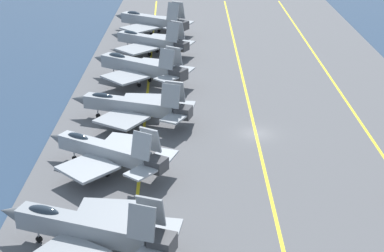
% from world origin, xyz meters
% --- Properties ---
extents(ground_plane, '(2000.00, 2000.00, 0.00)m').
position_xyz_m(ground_plane, '(0.00, 0.00, 0.00)').
color(ground_plane, navy).
extents(carrier_deck, '(174.37, 49.92, 0.40)m').
position_xyz_m(carrier_deck, '(0.00, 0.00, 0.20)').
color(carrier_deck, '#565659').
rests_on(carrier_deck, ground).
extents(deck_stripe_foul_line, '(156.93, 1.30, 0.01)m').
position_xyz_m(deck_stripe_foul_line, '(0.00, -13.73, 0.40)').
color(deck_stripe_foul_line, yellow).
rests_on(deck_stripe_foul_line, carrier_deck).
extents(deck_stripe_centerline, '(156.93, 0.36, 0.01)m').
position_xyz_m(deck_stripe_centerline, '(0.00, 0.00, 0.40)').
color(deck_stripe_centerline, yellow).
rests_on(deck_stripe_centerline, carrier_deck).
extents(deck_stripe_edge_line, '(156.84, 6.21, 0.01)m').
position_xyz_m(deck_stripe_edge_line, '(0.00, 13.73, 0.40)').
color(deck_stripe_edge_line, yellow).
rests_on(deck_stripe_edge_line, carrier_deck).
extents(parked_jet_second, '(12.24, 16.19, 6.13)m').
position_xyz_m(parked_jet_second, '(-24.39, 16.47, 2.85)').
color(parked_jet_second, gray).
rests_on(parked_jet_second, carrier_deck).
extents(parked_jet_third, '(12.30, 14.94, 5.84)m').
position_xyz_m(parked_jet_third, '(-9.64, 16.78, 2.70)').
color(parked_jet_third, '#93999E').
rests_on(parked_jet_third, carrier_deck).
extents(parked_jet_fourth, '(12.31, 16.41, 5.99)m').
position_xyz_m(parked_jet_fourth, '(3.36, 15.33, 2.68)').
color(parked_jet_fourth, gray).
rests_on(parked_jet_fourth, carrier_deck).
extents(parked_jet_fifth, '(13.44, 16.27, 6.39)m').
position_xyz_m(parked_jet_fifth, '(18.28, 15.76, 3.06)').
color(parked_jet_fifth, gray).
rests_on(parked_jet_fifth, carrier_deck).
extents(parked_jet_sixth, '(13.51, 15.60, 6.32)m').
position_xyz_m(parked_jet_sixth, '(33.82, 15.25, 2.69)').
color(parked_jet_sixth, gray).
rests_on(parked_jet_sixth, carrier_deck).
extents(parked_jet_seventh, '(13.99, 16.47, 6.76)m').
position_xyz_m(parked_jet_seventh, '(47.70, 15.89, 2.88)').
color(parked_jet_seventh, gray).
rests_on(parked_jet_seventh, carrier_deck).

